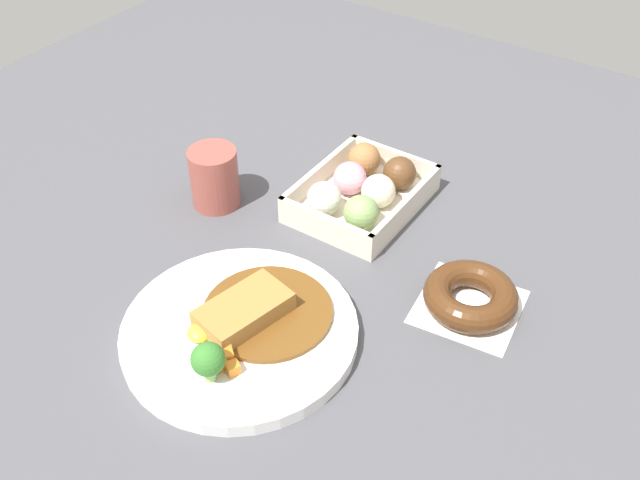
{
  "coord_description": "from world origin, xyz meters",
  "views": [
    {
      "loc": [
        -0.53,
        -0.4,
        0.64
      ],
      "look_at": [
        0.06,
        0.0,
        0.03
      ],
      "focal_mm": 40.71,
      "sensor_mm": 36.0,
      "label": 1
    }
  ],
  "objects_px": {
    "chocolate_ring_donut": "(470,297)",
    "coffee_mug": "(214,178)",
    "curry_plate": "(242,330)",
    "donut_box": "(362,191)"
  },
  "relations": [
    {
      "from": "chocolate_ring_donut",
      "to": "coffee_mug",
      "type": "xyz_separation_m",
      "value": [
        -0.01,
        0.39,
        0.03
      ]
    },
    {
      "from": "curry_plate",
      "to": "donut_box",
      "type": "bearing_deg",
      "value": 3.26
    },
    {
      "from": "chocolate_ring_donut",
      "to": "coffee_mug",
      "type": "bearing_deg",
      "value": 91.49
    },
    {
      "from": "donut_box",
      "to": "coffee_mug",
      "type": "bearing_deg",
      "value": 122.09
    },
    {
      "from": "chocolate_ring_donut",
      "to": "curry_plate",
      "type": "bearing_deg",
      "value": 134.44
    },
    {
      "from": "donut_box",
      "to": "coffee_mug",
      "type": "distance_m",
      "value": 0.21
    },
    {
      "from": "curry_plate",
      "to": "coffee_mug",
      "type": "xyz_separation_m",
      "value": [
        0.18,
        0.19,
        0.03
      ]
    },
    {
      "from": "curry_plate",
      "to": "coffee_mug",
      "type": "height_order",
      "value": "coffee_mug"
    },
    {
      "from": "donut_box",
      "to": "chocolate_ring_donut",
      "type": "xyz_separation_m",
      "value": [
        -0.1,
        -0.22,
        -0.01
      ]
    },
    {
      "from": "curry_plate",
      "to": "coffee_mug",
      "type": "distance_m",
      "value": 0.27
    }
  ]
}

